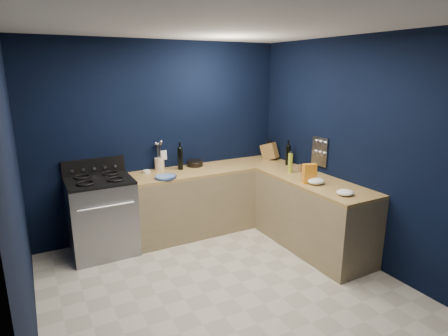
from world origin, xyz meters
TOP-DOWN VIEW (x-y plane):
  - floor at (0.00, 0.00)m, footprint 3.50×3.50m
  - ceiling at (0.00, 0.00)m, footprint 3.50×3.50m
  - wall_back at (0.00, 1.76)m, footprint 3.50×0.02m
  - wall_right at (1.76, 0.00)m, footprint 0.02×3.50m
  - wall_left at (-1.76, 0.00)m, footprint 0.02×3.50m
  - wall_front at (0.00, -1.76)m, footprint 3.50×0.02m
  - cab_back at (0.60, 1.44)m, footprint 2.30×0.63m
  - top_back at (0.60, 1.44)m, footprint 2.30×0.63m
  - cab_right at (1.44, 0.29)m, footprint 0.63×1.67m
  - top_right at (1.44, 0.29)m, footprint 0.63×1.67m
  - gas_range at (-0.93, 1.42)m, footprint 0.76×0.66m
  - oven_door at (-0.93, 1.10)m, footprint 0.59×0.02m
  - cooktop at (-0.93, 1.42)m, footprint 0.76×0.66m
  - backguard at (-0.93, 1.72)m, footprint 0.76×0.06m
  - spice_panel at (1.74, 0.55)m, footprint 0.02×0.28m
  - wall_outlet at (0.00, 1.74)m, footprint 0.09×0.02m
  - plate_stack at (-0.16, 1.24)m, footprint 0.32×0.32m
  - ramekin at (-0.29, 1.59)m, footprint 0.12×0.12m
  - utensil_crock at (-0.08, 1.67)m, footprint 0.13×0.13m
  - wine_bottle_back at (0.17, 1.55)m, footprint 0.08×0.08m
  - lemon_basket at (0.42, 1.62)m, footprint 0.26×0.26m
  - knife_block at (1.59, 1.47)m, footprint 0.24×0.31m
  - wine_bottle_right at (1.61, 1.05)m, footprint 0.08×0.08m
  - oil_bottle at (1.39, 0.72)m, footprint 0.07×0.07m
  - spice_jar_near at (1.53, 0.67)m, footprint 0.05×0.05m
  - spice_jar_far at (1.59, 0.51)m, footprint 0.06×0.06m
  - crouton_bag at (1.30, 0.23)m, footprint 0.17×0.11m
  - towel_front at (1.34, 0.15)m, footprint 0.23×0.20m
  - towel_end at (1.34, -0.30)m, footprint 0.21×0.20m

SIDE VIEW (x-z plane):
  - floor at x=0.00m, z-range -0.02..0.00m
  - cab_back at x=0.60m, z-range 0.00..0.86m
  - cab_right at x=1.44m, z-range 0.00..0.86m
  - oven_door at x=-0.93m, z-range 0.24..0.66m
  - gas_range at x=-0.93m, z-range 0.00..0.92m
  - top_back at x=0.60m, z-range 0.86..0.90m
  - top_right at x=1.44m, z-range 0.86..0.90m
  - plate_stack at x=-0.16m, z-range 0.90..0.93m
  - ramekin at x=-0.29m, z-range 0.90..0.94m
  - towel_end at x=1.34m, z-range 0.90..0.96m
  - cooktop at x=-0.93m, z-range 0.92..0.95m
  - towel_front at x=1.34m, z-range 0.90..0.97m
  - lemon_basket at x=0.42m, z-range 0.90..0.98m
  - spice_jar_far at x=1.59m, z-range 0.90..1.00m
  - spice_jar_near at x=1.53m, z-range 0.90..1.00m
  - utensil_crock at x=-0.08m, z-range 0.90..1.06m
  - crouton_bag at x=1.30m, z-range 0.90..1.13m
  - knife_block at x=1.59m, z-range 0.87..1.17m
  - oil_bottle at x=1.39m, z-range 0.90..1.16m
  - wine_bottle_right at x=1.61m, z-range 0.90..1.18m
  - backguard at x=-0.93m, z-range 0.94..1.14m
  - wine_bottle_back at x=0.17m, z-range 0.90..1.20m
  - wall_outlet at x=0.00m, z-range 1.02..1.15m
  - spice_panel at x=1.74m, z-range 0.99..1.37m
  - wall_back at x=0.00m, z-range 0.00..2.60m
  - wall_right at x=1.76m, z-range 0.00..2.60m
  - wall_left at x=-1.76m, z-range 0.00..2.60m
  - wall_front at x=0.00m, z-range 0.00..2.60m
  - ceiling at x=0.00m, z-range 2.60..2.62m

